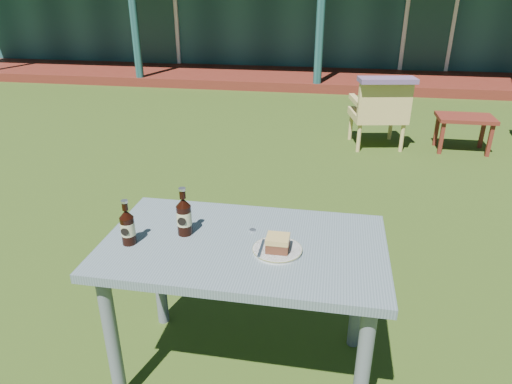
% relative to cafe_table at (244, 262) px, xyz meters
% --- Properties ---
extents(ground, '(80.00, 80.00, 0.00)m').
position_rel_cafe_table_xyz_m(ground, '(0.00, 1.60, -0.62)').
color(ground, '#334916').
extents(cafe_table, '(1.20, 0.70, 0.72)m').
position_rel_cafe_table_xyz_m(cafe_table, '(0.00, 0.00, 0.00)').
color(cafe_table, slate).
rests_on(cafe_table, ground).
extents(plate, '(0.20, 0.20, 0.01)m').
position_rel_cafe_table_xyz_m(plate, '(0.15, -0.05, 0.11)').
color(plate, silver).
rests_on(plate, cafe_table).
extents(cake_slice, '(0.09, 0.09, 0.06)m').
position_rel_cafe_table_xyz_m(cake_slice, '(0.15, -0.06, 0.15)').
color(cake_slice, '#4E2818').
rests_on(cake_slice, plate).
extents(fork, '(0.01, 0.14, 0.00)m').
position_rel_cafe_table_xyz_m(fork, '(0.09, -0.06, 0.12)').
color(fork, silver).
rests_on(fork, plate).
extents(cola_bottle_near, '(0.07, 0.07, 0.22)m').
position_rel_cafe_table_xyz_m(cola_bottle_near, '(-0.27, 0.03, 0.19)').
color(cola_bottle_near, black).
rests_on(cola_bottle_near, cafe_table).
extents(cola_bottle_far, '(0.06, 0.06, 0.20)m').
position_rel_cafe_table_xyz_m(cola_bottle_far, '(-0.47, -0.09, 0.18)').
color(cola_bottle_far, black).
rests_on(cola_bottle_far, cafe_table).
extents(bottle_cap, '(0.03, 0.03, 0.01)m').
position_rel_cafe_table_xyz_m(bottle_cap, '(0.02, 0.10, 0.11)').
color(bottle_cap, silver).
rests_on(bottle_cap, cafe_table).
extents(armchair_left, '(0.66, 0.64, 0.78)m').
position_rel_cafe_table_xyz_m(armchair_left, '(0.84, 3.55, -0.18)').
color(armchair_left, tan).
rests_on(armchair_left, ground).
extents(floral_throw, '(0.63, 0.35, 0.05)m').
position_rel_cafe_table_xyz_m(floral_throw, '(0.87, 3.40, 0.18)').
color(floral_throw, '#634872').
rests_on(floral_throw, armchair_left).
extents(side_table, '(0.60, 0.40, 0.40)m').
position_rel_cafe_table_xyz_m(side_table, '(1.77, 3.59, -0.28)').
color(side_table, maroon).
rests_on(side_table, ground).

